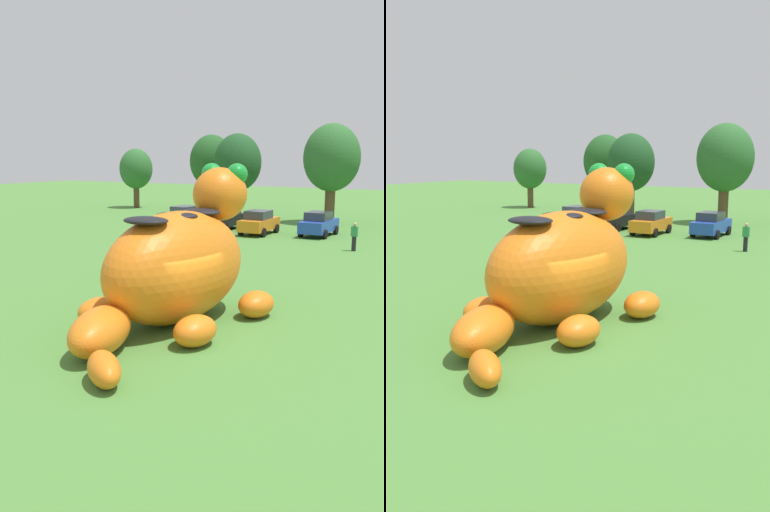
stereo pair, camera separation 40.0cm
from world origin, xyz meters
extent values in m
plane|color=#4C8438|center=(0.00, 0.00, 0.00)|extent=(160.00, 160.00, 0.00)
ellipsoid|color=orange|center=(-0.81, 1.04, 1.89)|extent=(3.64, 6.85, 3.77)
ellipsoid|color=orange|center=(-0.69, 3.89, 4.18)|extent=(2.08, 2.27, 1.99)
sphere|color=green|center=(-1.22, 4.21, 4.92)|extent=(0.80, 0.80, 0.80)
sphere|color=green|center=(-0.13, 4.16, 4.92)|extent=(0.80, 0.80, 0.80)
ellipsoid|color=black|center=(-0.75, 2.55, 3.62)|extent=(1.56, 1.27, 0.25)
ellipsoid|color=black|center=(-0.81, 1.04, 3.62)|extent=(1.56, 1.27, 0.25)
ellipsoid|color=black|center=(-0.88, -0.64, 3.62)|extent=(1.56, 1.27, 0.25)
ellipsoid|color=orange|center=(-2.83, 2.97, 0.46)|extent=(1.22, 1.66, 0.92)
ellipsoid|color=orange|center=(1.36, 2.79, 0.46)|extent=(1.22, 1.66, 0.92)
ellipsoid|color=orange|center=(-2.82, -0.72, 0.46)|extent=(1.22, 1.66, 0.92)
ellipsoid|color=orange|center=(1.04, -0.89, 0.46)|extent=(1.22, 1.66, 0.92)
ellipsoid|color=orange|center=(-0.98, -2.82, 0.66)|extent=(2.35, 3.33, 1.32)
ellipsoid|color=orange|center=(0.55, -4.51, 0.40)|extent=(1.84, 1.74, 0.81)
cube|color=white|center=(-13.47, 22.39, 0.72)|extent=(1.97, 4.20, 0.80)
cube|color=#2D333D|center=(-13.48, 22.25, 1.42)|extent=(1.62, 2.06, 0.60)
cylinder|color=black|center=(-14.24, 23.72, 0.32)|extent=(0.28, 0.65, 0.64)
cylinder|color=black|center=(-12.54, 23.61, 0.32)|extent=(0.28, 0.65, 0.64)
cylinder|color=black|center=(-14.41, 21.18, 0.32)|extent=(0.28, 0.65, 0.64)
cylinder|color=black|center=(-12.71, 21.07, 0.32)|extent=(0.28, 0.65, 0.64)
cube|color=black|center=(-10.42, 23.02, 0.72)|extent=(1.95, 4.20, 0.80)
cube|color=#2D333D|center=(-10.43, 22.87, 1.42)|extent=(1.62, 2.06, 0.60)
cylinder|color=black|center=(-11.19, 24.34, 0.32)|extent=(0.28, 0.65, 0.64)
cylinder|color=black|center=(-9.49, 24.24, 0.32)|extent=(0.28, 0.65, 0.64)
cylinder|color=black|center=(-11.35, 21.81, 0.32)|extent=(0.28, 0.65, 0.64)
cylinder|color=black|center=(-9.65, 21.70, 0.32)|extent=(0.28, 0.65, 0.64)
cube|color=orange|center=(-7.07, 22.01, 0.72)|extent=(1.82, 4.15, 0.80)
cube|color=#2D333D|center=(-7.06, 21.86, 1.42)|extent=(1.55, 2.01, 0.60)
cylinder|color=black|center=(-7.96, 23.26, 0.32)|extent=(0.26, 0.65, 0.64)
cylinder|color=black|center=(-6.26, 23.31, 0.32)|extent=(0.26, 0.65, 0.64)
cylinder|color=black|center=(-7.88, 20.72, 0.32)|extent=(0.26, 0.65, 0.64)
cylinder|color=black|center=(-6.18, 20.76, 0.32)|extent=(0.26, 0.65, 0.64)
cube|color=#2347B7|center=(-3.09, 23.37, 0.72)|extent=(1.70, 4.10, 0.80)
cube|color=#2D333D|center=(-3.09, 23.22, 1.42)|extent=(1.50, 1.97, 0.60)
cylinder|color=black|center=(-3.94, 24.65, 0.32)|extent=(0.24, 0.64, 0.64)
cylinder|color=black|center=(-2.24, 24.64, 0.32)|extent=(0.24, 0.64, 0.64)
cylinder|color=black|center=(-3.94, 22.10, 0.32)|extent=(0.24, 0.64, 0.64)
cylinder|color=black|center=(-2.24, 22.10, 0.32)|extent=(0.24, 0.64, 0.64)
cylinder|color=brown|center=(-26.98, 34.22, 1.11)|extent=(0.64, 0.64, 2.23)
ellipsoid|color=#2D662D|center=(-26.98, 34.22, 4.19)|extent=(3.56, 3.56, 4.28)
cylinder|color=brown|center=(-17.72, 34.23, 1.34)|extent=(0.77, 0.77, 2.69)
ellipsoid|color=#235623|center=(-17.72, 34.23, 5.05)|extent=(4.30, 4.30, 5.16)
cylinder|color=brown|center=(-13.07, 30.62, 1.33)|extent=(0.76, 0.76, 2.65)
ellipsoid|color=#1E4C23|center=(-13.07, 30.62, 4.99)|extent=(4.25, 4.25, 5.09)
cylinder|color=brown|center=(-4.66, 30.93, 1.44)|extent=(0.82, 0.82, 2.89)
ellipsoid|color=#2D662D|center=(-4.66, 30.93, 5.43)|extent=(4.62, 4.62, 5.54)
cylinder|color=#2D334C|center=(-6.61, 6.40, 0.44)|extent=(0.26, 0.26, 0.88)
cube|color=black|center=(-6.61, 6.40, 1.18)|extent=(0.38, 0.22, 0.60)
sphere|color=#9E7051|center=(-6.61, 6.40, 1.60)|extent=(0.22, 0.22, 0.22)
cylinder|color=black|center=(0.71, 18.30, 0.44)|extent=(0.26, 0.26, 0.88)
cube|color=#338C4C|center=(0.71, 18.30, 1.18)|extent=(0.38, 0.22, 0.60)
sphere|color=tan|center=(0.71, 18.30, 1.60)|extent=(0.22, 0.22, 0.22)
cylinder|color=#2D334C|center=(-6.85, 5.45, 0.44)|extent=(0.26, 0.26, 0.88)
cube|color=#338C4C|center=(-6.85, 5.45, 1.18)|extent=(0.38, 0.22, 0.60)
sphere|color=tan|center=(-6.85, 5.45, 1.60)|extent=(0.22, 0.22, 0.22)
camera|label=1|loc=(9.05, -14.54, 5.61)|focal=38.88mm
camera|label=2|loc=(9.40, -14.33, 5.61)|focal=38.88mm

